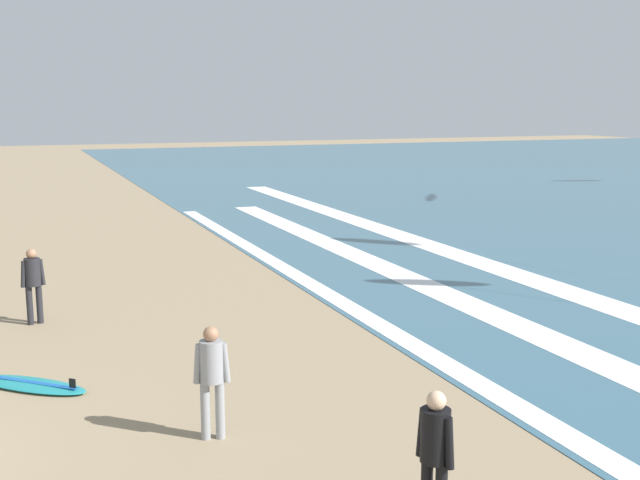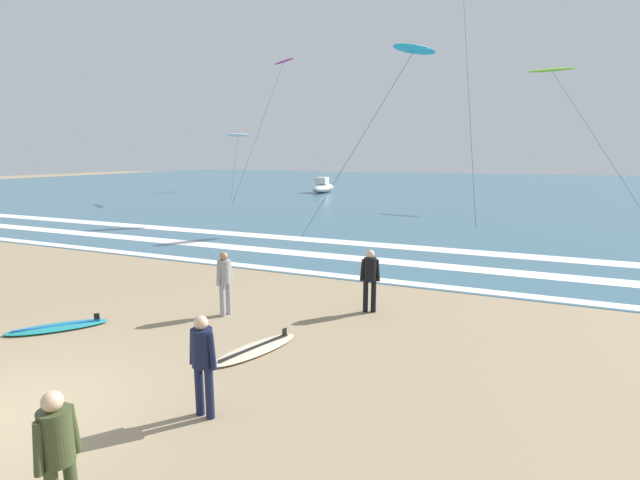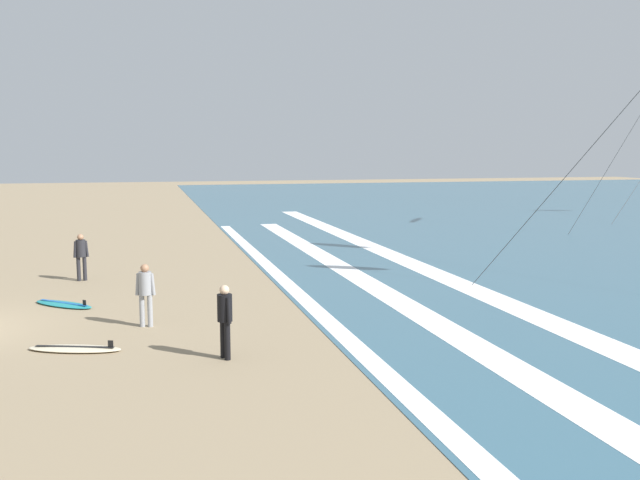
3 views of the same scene
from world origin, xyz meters
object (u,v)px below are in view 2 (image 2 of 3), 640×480
at_px(surfer_foreground_main, 58,450).
at_px(kite_magenta_mid_center, 283,62).
at_px(kite_white_high_left, 238,135).
at_px(surfer_mid_group, 225,278).
at_px(surfer_left_far, 370,275).
at_px(surfboard_left_pile, 58,327).
at_px(offshore_boat, 323,187).
at_px(surfer_background_far, 203,357).
at_px(kite_lime_high_right, 552,71).
at_px(kite_cyan_far_left, 414,50).
at_px(surfboard_right_spare, 255,349).

relative_size(surfer_foreground_main, kite_magenta_mid_center, 0.13).
height_order(surfer_foreground_main, kite_white_high_left, kite_white_high_left).
height_order(surfer_mid_group, kite_white_high_left, kite_white_high_left).
height_order(surfer_left_far, kite_magenta_mid_center, kite_magenta_mid_center).
bearing_deg(surfboard_left_pile, offshore_boat, 103.70).
height_order(surfer_background_far, kite_lime_high_right, kite_lime_high_right).
xyz_separation_m(surfer_background_far, kite_magenta_mid_center, (-15.11, 31.93, 10.80)).
relative_size(surfer_left_far, kite_lime_high_right, 0.16).
distance_m(kite_magenta_mid_center, kite_cyan_far_left, 18.17).
bearing_deg(surfer_foreground_main, offshore_boat, 109.15).
bearing_deg(surfboard_right_spare, surfer_background_far, -77.53).
bearing_deg(kite_magenta_mid_center, kite_cyan_far_left, -40.09).
xyz_separation_m(surfer_left_far, kite_magenta_mid_center, (-16.02, 26.44, 10.80)).
relative_size(surfboard_right_spare, kite_white_high_left, 0.24).
height_order(surfer_foreground_main, surfboard_left_pile, surfer_foreground_main).
relative_size(surfboard_right_spare, surfboard_left_pile, 1.11).
distance_m(kite_white_high_left, kite_cyan_far_left, 29.41).
relative_size(surfer_foreground_main, kite_white_high_left, 0.17).
distance_m(surfer_left_far, offshore_boat, 37.29).
bearing_deg(surfer_foreground_main, kite_magenta_mid_center, 113.77).
distance_m(surfer_foreground_main, kite_white_high_left, 47.77).
distance_m(surfer_foreground_main, offshore_boat, 44.26).
relative_size(surfer_background_far, kite_magenta_mid_center, 0.13).
distance_m(surfer_foreground_main, surfboard_right_spare, 4.80).
height_order(surfer_left_far, surfer_background_far, same).
height_order(surfer_foreground_main, kite_lime_high_right, kite_lime_high_right).
bearing_deg(kite_cyan_far_left, kite_lime_high_right, 61.73).
height_order(surfer_background_far, kite_magenta_mid_center, kite_magenta_mid_center).
xyz_separation_m(surfer_background_far, surfer_foreground_main, (-0.01, -2.36, 0.00)).
xyz_separation_m(kite_lime_high_right, offshore_boat, (-20.45, 5.60, -9.40)).
height_order(surfer_mid_group, kite_magenta_mid_center, kite_magenta_mid_center).
bearing_deg(kite_white_high_left, kite_magenta_mid_center, -35.91).
bearing_deg(kite_cyan_far_left, surfer_mid_group, -93.32).
xyz_separation_m(surfer_mid_group, kite_white_high_left, (-21.91, 34.64, 5.03)).
bearing_deg(kite_lime_high_right, kite_magenta_mid_center, -174.82).
xyz_separation_m(surfer_background_far, kite_cyan_far_left, (-1.33, 20.33, 8.38)).
distance_m(surfer_foreground_main, kite_lime_high_right, 37.78).
relative_size(surfer_mid_group, kite_lime_high_right, 0.16).
xyz_separation_m(surfer_mid_group, surfer_foreground_main, (2.28, -6.24, 0.00)).
height_order(kite_lime_high_right, offshore_boat, kite_lime_high_right).
distance_m(surfer_background_far, kite_magenta_mid_center, 36.94).
height_order(surfer_left_far, surfer_foreground_main, same).
relative_size(kite_white_high_left, kite_cyan_far_left, 0.96).
xyz_separation_m(kite_magenta_mid_center, offshore_boat, (0.59, 7.51, -11.20)).
bearing_deg(surfer_background_far, surfboard_right_spare, 102.47).
relative_size(surfer_mid_group, offshore_boat, 0.30).
height_order(surfer_mid_group, kite_lime_high_right, kite_lime_high_right).
height_order(surfboard_right_spare, kite_white_high_left, kite_white_high_left).
distance_m(surfer_background_far, kite_lime_high_right, 35.52).
bearing_deg(surfer_mid_group, kite_magenta_mid_center, 114.56).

